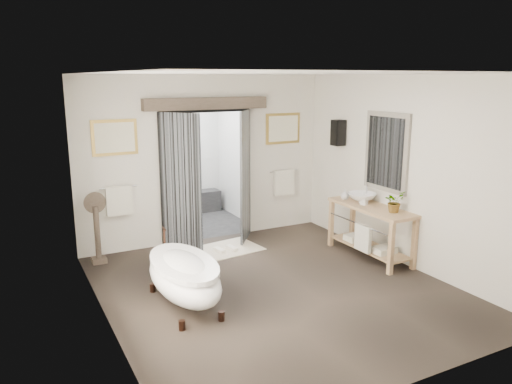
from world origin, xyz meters
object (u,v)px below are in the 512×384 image
(vanity, at_px, (370,227))
(rug, at_px, (224,249))
(basin, at_px, (362,198))
(clawfoot_tub, at_px, (184,276))

(vanity, xyz_separation_m, rug, (-1.94, 1.39, -0.50))
(vanity, relative_size, rug, 1.33)
(vanity, relative_size, basin, 3.44)
(basin, bearing_deg, vanity, -110.36)
(clawfoot_tub, bearing_deg, rug, 52.44)
(vanity, xyz_separation_m, basin, (0.03, 0.26, 0.42))
(clawfoot_tub, xyz_separation_m, rug, (1.30, 1.69, -0.39))
(clawfoot_tub, xyz_separation_m, basin, (3.27, 0.56, 0.53))
(vanity, bearing_deg, basin, 84.06)
(rug, xyz_separation_m, basin, (1.97, -1.13, 0.92))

